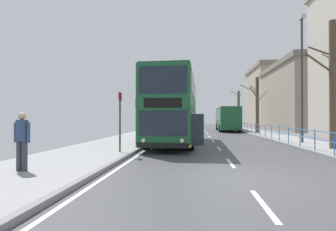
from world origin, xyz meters
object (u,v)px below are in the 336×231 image
at_px(pedestrian_companion, 22,138).
at_px(background_building_00, 317,96).
at_px(background_building_02, 286,96).
at_px(double_decker_bus_main, 175,109).
at_px(bare_tree_far_02, 333,81).
at_px(bare_tree_far_00, 239,108).
at_px(background_bus_far_lane, 227,118).
at_px(bus_stop_sign_near, 120,115).
at_px(street_lamp_far_side, 302,70).
at_px(bare_tree_far_01, 257,104).

height_order(pedestrian_companion, background_building_00, background_building_00).
xyz_separation_m(pedestrian_companion, background_building_02, (23.02, 46.53, 4.83)).
relative_size(double_decker_bus_main, bare_tree_far_02, 1.53).
distance_m(bare_tree_far_00, background_building_02, 16.58).
bearing_deg(bare_tree_far_02, background_bus_far_lane, 97.61).
bearing_deg(bus_stop_sign_near, bare_tree_far_02, 12.56).
xyz_separation_m(background_bus_far_lane, bus_stop_sign_near, (-7.74, -23.33, 0.17)).
bearing_deg(pedestrian_companion, bare_tree_far_02, 29.54).
bearing_deg(background_bus_far_lane, street_lamp_far_side, -81.65).
bearing_deg(bus_stop_sign_near, background_bus_far_lane, 71.64).
xyz_separation_m(bare_tree_far_00, bare_tree_far_02, (0.25, -27.56, 0.44)).
height_order(pedestrian_companion, bare_tree_far_02, bare_tree_far_02).
distance_m(street_lamp_far_side, background_building_00, 22.90).
relative_size(background_bus_far_lane, bare_tree_far_02, 1.35).
xyz_separation_m(pedestrian_companion, bare_tree_far_02, (12.22, 6.92, 2.51)).
height_order(bare_tree_far_01, bare_tree_far_02, bare_tree_far_02).
bearing_deg(bare_tree_far_00, street_lamp_far_side, -89.91).
relative_size(background_bus_far_lane, background_building_02, 0.72).
bearing_deg(bus_stop_sign_near, double_decker_bus_main, 68.80).
distance_m(pedestrian_companion, bare_tree_far_01, 24.32).
bearing_deg(background_building_00, bare_tree_far_01, -137.06).
bearing_deg(bare_tree_far_02, background_building_00, 67.64).
height_order(pedestrian_companion, background_building_02, background_building_02).
xyz_separation_m(pedestrian_companion, street_lamp_far_side, (12.00, 10.25, 3.70)).
bearing_deg(bare_tree_far_02, background_building_02, 74.75).
distance_m(bus_stop_sign_near, bare_tree_far_02, 10.95).
xyz_separation_m(background_building_00, background_building_02, (0.97, 15.70, 1.26)).
bearing_deg(street_lamp_far_side, bare_tree_far_02, -86.35).
xyz_separation_m(double_decker_bus_main, background_building_02, (19.21, 36.46, 3.65)).
bearing_deg(bare_tree_far_00, background_bus_far_lane, -111.17).
distance_m(bare_tree_far_01, bare_tree_far_02, 14.30).
height_order(pedestrian_companion, street_lamp_far_side, street_lamp_far_side).
bearing_deg(background_building_02, double_decker_bus_main, -117.79).
height_order(bare_tree_far_01, background_building_02, background_building_02).
xyz_separation_m(double_decker_bus_main, background_bus_far_lane, (5.61, 17.83, -0.63)).
distance_m(bus_stop_sign_near, bare_tree_far_00, 31.66).
relative_size(bare_tree_far_00, background_building_00, 0.39).
bearing_deg(background_building_02, bare_tree_far_02, -105.25).
height_order(background_bus_far_lane, background_building_00, background_building_00).
bearing_deg(background_building_00, background_building_02, 86.48).
relative_size(bare_tree_far_01, background_building_00, 0.37).
xyz_separation_m(double_decker_bus_main, street_lamp_far_side, (8.20, 0.18, 2.52)).
xyz_separation_m(pedestrian_companion, bare_tree_far_01, (11.72, 21.21, 2.06)).
bearing_deg(pedestrian_companion, bare_tree_far_01, 61.08).
bearing_deg(street_lamp_far_side, bare_tree_far_00, 90.09).
bearing_deg(double_decker_bus_main, bare_tree_far_01, 54.62).
xyz_separation_m(bare_tree_far_01, bare_tree_far_02, (0.50, -14.28, 0.44)).
bearing_deg(background_bus_far_lane, bare_tree_far_01, -71.02).
bearing_deg(double_decker_bus_main, background_building_00, 48.68).
bearing_deg(background_bus_far_lane, pedestrian_companion, -108.64).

